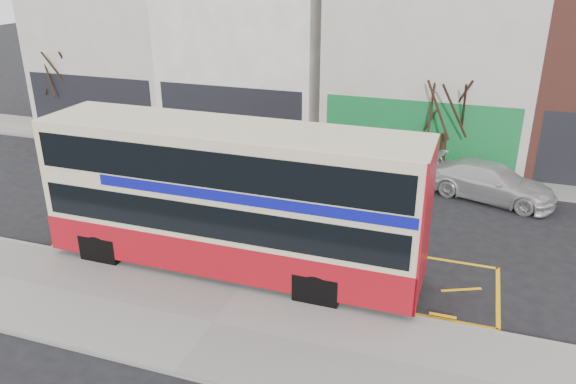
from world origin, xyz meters
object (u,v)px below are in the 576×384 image
at_px(double_decker_bus, 232,198).
at_px(car_silver, 174,147).
at_px(bus_stop_post, 105,212).
at_px(street_tree_right, 449,93).
at_px(car_grey, 364,169).
at_px(car_white, 491,182).
at_px(street_tree_left, 58,60).

height_order(double_decker_bus, car_silver, double_decker_bus).
height_order(bus_stop_post, car_silver, bus_stop_post).
xyz_separation_m(bus_stop_post, street_tree_right, (9.03, 10.93, 1.92)).
xyz_separation_m(double_decker_bus, car_grey, (2.27, 8.26, -1.75)).
xyz_separation_m(car_silver, street_tree_right, (11.91, 1.91, 2.98)).
relative_size(double_decker_bus, bus_stop_post, 4.19).
height_order(car_silver, street_tree_right, street_tree_right).
bearing_deg(bus_stop_post, car_white, 45.11).
height_order(bus_stop_post, street_tree_left, street_tree_left).
relative_size(double_decker_bus, street_tree_right, 2.08).
relative_size(car_white, street_tree_right, 0.90).
relative_size(double_decker_bus, street_tree_left, 2.01).
relative_size(double_decker_bus, car_white, 2.30).
relative_size(bus_stop_post, car_white, 0.55).
xyz_separation_m(car_white, street_tree_left, (-22.23, 2.66, 3.12)).
relative_size(bus_stop_post, street_tree_right, 0.50).
height_order(car_silver, car_grey, car_silver).
bearing_deg(double_decker_bus, car_white, 48.61).
height_order(bus_stop_post, car_white, bus_stop_post).
bearing_deg(street_tree_right, car_grey, -151.14).
distance_m(double_decker_bus, bus_stop_post, 3.91).
xyz_separation_m(double_decker_bus, car_white, (7.34, 8.24, -1.66)).
relative_size(car_white, street_tree_left, 0.87).
distance_m(double_decker_bus, car_grey, 8.74).
bearing_deg(bus_stop_post, double_decker_bus, 20.25).
xyz_separation_m(bus_stop_post, car_white, (11.07, 9.24, -1.08)).
distance_m(car_grey, car_white, 5.07).
relative_size(bus_stop_post, car_grey, 0.71).
xyz_separation_m(bus_stop_post, car_grey, (6.00, 9.26, -1.17)).
distance_m(car_silver, street_tree_left, 9.30).
bearing_deg(car_silver, double_decker_bus, -146.74).
bearing_deg(double_decker_bus, street_tree_left, 144.10).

